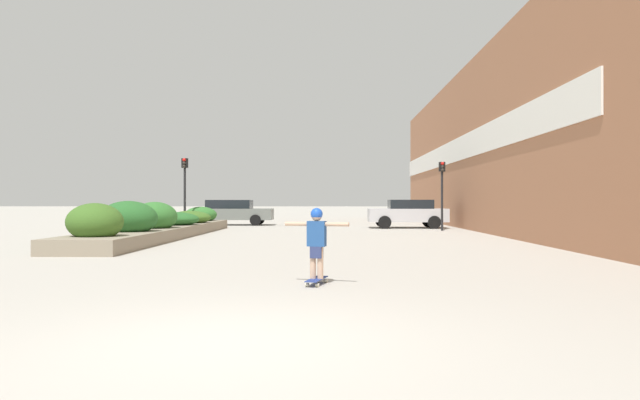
{
  "coord_description": "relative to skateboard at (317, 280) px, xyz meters",
  "views": [
    {
      "loc": [
        0.98,
        -5.6,
        1.39
      ],
      "look_at": [
        0.54,
        15.65,
        1.44
      ],
      "focal_mm": 32.0,
      "sensor_mm": 36.0,
      "label": 1
    }
  ],
  "objects": [
    {
      "name": "car_center_left",
      "position": [
        15.55,
        22.71,
        0.68
      ],
      "size": [
        4.44,
        1.85,
        1.43
      ],
      "rotation": [
        0.0,
        0.0,
        -1.57
      ],
      "color": "#BCBCC1",
      "rests_on": "ground_plane"
    },
    {
      "name": "planter_box",
      "position": [
        -6.24,
        12.03,
        0.43
      ],
      "size": [
        2.2,
        15.51,
        1.4
      ],
      "color": "gray",
      "rests_on": "ground_plane"
    },
    {
      "name": "skateboarder",
      "position": [
        -0.0,
        -0.0,
        0.74
      ],
      "size": [
        1.09,
        0.33,
        1.18
      ],
      "rotation": [
        0.0,
        0.0,
        -0.24
      ],
      "color": "tan",
      "rests_on": "skateboard"
    },
    {
      "name": "skateboard",
      "position": [
        0.0,
        0.0,
        0.0
      ],
      "size": [
        0.38,
        0.8,
        0.1
      ],
      "rotation": [
        0.0,
        0.0,
        -0.24
      ],
      "color": "navy",
      "rests_on": "ground_plane"
    },
    {
      "name": "traffic_light_left",
      "position": [
        -6.71,
        17.28,
        2.27
      ],
      "size": [
        0.28,
        0.3,
        3.43
      ],
      "color": "black",
      "rests_on": "ground_plane"
    },
    {
      "name": "building_wall_right",
      "position": [
        7.18,
        16.41,
        4.0
      ],
      "size": [
        0.67,
        44.5,
        8.14
      ],
      "color": "#9E6647",
      "rests_on": "ground_plane"
    },
    {
      "name": "car_leftmost",
      "position": [
        -5.59,
        23.65,
        0.7
      ],
      "size": [
        4.66,
        1.87,
        1.47
      ],
      "rotation": [
        0.0,
        0.0,
        -1.57
      ],
      "color": "slate",
      "rests_on": "ground_plane"
    },
    {
      "name": "ground_plane",
      "position": [
        -0.73,
        -3.9,
        -0.07
      ],
      "size": [
        300.0,
        300.0,
        0.0
      ],
      "primitive_type": "plane",
      "color": "#ADA89E"
    },
    {
      "name": "car_center_right",
      "position": [
        4.22,
        20.23,
        0.71
      ],
      "size": [
        4.03,
        1.95,
        1.47
      ],
      "rotation": [
        0.0,
        0.0,
        1.57
      ],
      "color": "#BCBCC1",
      "rests_on": "ground_plane"
    },
    {
      "name": "traffic_light_right",
      "position": [
        5.47,
        17.49,
        2.16
      ],
      "size": [
        0.28,
        0.3,
        3.25
      ],
      "color": "black",
      "rests_on": "ground_plane"
    }
  ]
}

